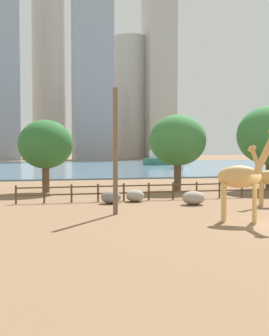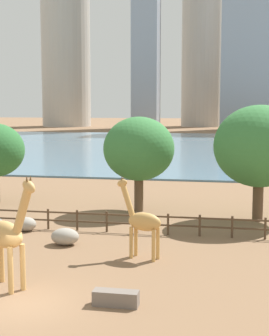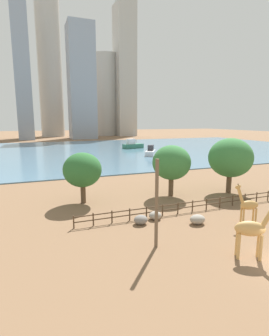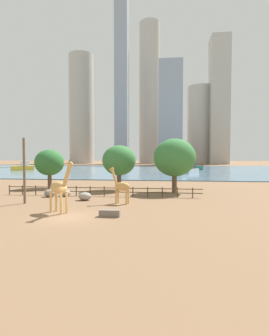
{
  "view_description": "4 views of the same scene",
  "coord_description": "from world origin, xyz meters",
  "px_view_note": "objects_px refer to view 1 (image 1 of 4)",
  "views": [
    {
      "loc": [
        -12.07,
        -18.01,
        3.72
      ],
      "look_at": [
        1.22,
        35.11,
        1.4
      ],
      "focal_mm": 45.0,
      "sensor_mm": 36.0,
      "label": 1
    },
    {
      "loc": [
        7.86,
        -18.28,
        7.84
      ],
      "look_at": [
        0.57,
        20.04,
        3.02
      ],
      "focal_mm": 55.0,
      "sensor_mm": 36.0,
      "label": 2
    },
    {
      "loc": [
        -16.11,
        -12.25,
        10.21
      ],
      "look_at": [
        1.57,
        33.51,
        1.33
      ],
      "focal_mm": 28.0,
      "sensor_mm": 36.0,
      "label": 3
    },
    {
      "loc": [
        8.32,
        -21.62,
        5.28
      ],
      "look_at": [
        1.9,
        33.02,
        2.8
      ],
      "focal_mm": 28.0,
      "sensor_mm": 36.0,
      "label": 4
    }
  ],
  "objects_px": {
    "boat_ferry": "(159,160)",
    "boulder_small": "(111,197)",
    "boulder_near_fence": "(135,196)",
    "giraffe_tall": "(269,177)",
    "tree_right_tall": "(45,145)",
    "giraffe_companion": "(243,177)",
    "boulder_by_pole": "(193,198)",
    "utility_pole": "(115,151)",
    "boat_tug": "(181,163)",
    "tree_left_large": "(178,141)"
  },
  "relations": [
    {
      "from": "boat_ferry",
      "to": "boulder_small",
      "type": "bearing_deg",
      "value": -125.11
    },
    {
      "from": "boulder_near_fence",
      "to": "boulder_small",
      "type": "height_order",
      "value": "boulder_small"
    },
    {
      "from": "giraffe_tall",
      "to": "tree_right_tall",
      "type": "distance_m",
      "value": 19.11
    },
    {
      "from": "giraffe_companion",
      "to": "boulder_small",
      "type": "height_order",
      "value": "giraffe_companion"
    },
    {
      "from": "giraffe_companion",
      "to": "boulder_by_pole",
      "type": "distance_m",
      "value": 7.34
    },
    {
      "from": "utility_pole",
      "to": "tree_right_tall",
      "type": "distance_m",
      "value": 14.28
    },
    {
      "from": "boulder_near_fence",
      "to": "boulder_small",
      "type": "distance_m",
      "value": 1.99
    },
    {
      "from": "tree_right_tall",
      "to": "boat_tug",
      "type": "xyz_separation_m",
      "value": [
        26.59,
        37.92,
        -3.01
      ]
    },
    {
      "from": "boulder_near_fence",
      "to": "boulder_by_pole",
      "type": "relative_size",
      "value": 0.84
    },
    {
      "from": "boulder_small",
      "to": "giraffe_tall",
      "type": "bearing_deg",
      "value": -20.21
    },
    {
      "from": "boulder_small",
      "to": "boat_ferry",
      "type": "distance_m",
      "value": 71.67
    },
    {
      "from": "giraffe_companion",
      "to": "boulder_near_fence",
      "type": "height_order",
      "value": "giraffe_companion"
    },
    {
      "from": "tree_left_large",
      "to": "boat_tug",
      "type": "distance_m",
      "value": 41.82
    },
    {
      "from": "giraffe_companion",
      "to": "utility_pole",
      "type": "xyz_separation_m",
      "value": [
        -5.85,
        4.2,
        1.29
      ]
    },
    {
      "from": "boulder_by_pole",
      "to": "boulder_small",
      "type": "bearing_deg",
      "value": 159.5
    },
    {
      "from": "giraffe_companion",
      "to": "boulder_by_pole",
      "type": "height_order",
      "value": "giraffe_companion"
    },
    {
      "from": "giraffe_tall",
      "to": "giraffe_companion",
      "type": "relative_size",
      "value": 0.83
    },
    {
      "from": "giraffe_tall",
      "to": "tree_right_tall",
      "type": "xyz_separation_m",
      "value": [
        -14.14,
        12.66,
        2.27
      ]
    },
    {
      "from": "boulder_near_fence",
      "to": "boat_tug",
      "type": "relative_size",
      "value": 0.19
    },
    {
      "from": "tree_right_tall",
      "to": "boat_tug",
      "type": "relative_size",
      "value": 0.91
    },
    {
      "from": "boulder_near_fence",
      "to": "tree_left_large",
      "type": "xyz_separation_m",
      "value": [
        5.86,
        7.27,
        4.17
      ]
    },
    {
      "from": "giraffe_companion",
      "to": "boat_tug",
      "type": "bearing_deg",
      "value": 103.23
    },
    {
      "from": "boulder_by_pole",
      "to": "boulder_small",
      "type": "relative_size",
      "value": 1.13
    },
    {
      "from": "giraffe_companion",
      "to": "boat_ferry",
      "type": "bearing_deg",
      "value": 106.14
    },
    {
      "from": "tree_right_tall",
      "to": "boat_tug",
      "type": "height_order",
      "value": "tree_right_tall"
    },
    {
      "from": "boulder_small",
      "to": "tree_left_large",
      "type": "relative_size",
      "value": 0.2
    },
    {
      "from": "utility_pole",
      "to": "tree_left_large",
      "type": "relative_size",
      "value": 1.05
    },
    {
      "from": "boulder_by_pole",
      "to": "boat_ferry",
      "type": "bearing_deg",
      "value": 74.46
    },
    {
      "from": "giraffe_tall",
      "to": "boulder_near_fence",
      "type": "height_order",
      "value": "giraffe_tall"
    },
    {
      "from": "giraffe_tall",
      "to": "utility_pole",
      "type": "relative_size",
      "value": 0.57
    },
    {
      "from": "tree_right_tall",
      "to": "boat_tug",
      "type": "distance_m",
      "value": 46.41
    },
    {
      "from": "boulder_small",
      "to": "boat_ferry",
      "type": "relative_size",
      "value": 0.17
    },
    {
      "from": "giraffe_tall",
      "to": "boulder_by_pole",
      "type": "xyz_separation_m",
      "value": [
        -4.7,
        1.7,
        -1.47
      ]
    },
    {
      "from": "boulder_by_pole",
      "to": "tree_right_tall",
      "type": "height_order",
      "value": "tree_right_tall"
    },
    {
      "from": "boat_ferry",
      "to": "boat_tug",
      "type": "xyz_separation_m",
      "value": [
        -2.12,
        -20.43,
        -0.17
      ]
    },
    {
      "from": "utility_pole",
      "to": "boulder_by_pole",
      "type": "xyz_separation_m",
      "value": [
        6.0,
        2.89,
        -3.18
      ]
    },
    {
      "from": "boulder_by_pole",
      "to": "boat_tug",
      "type": "height_order",
      "value": "boat_tug"
    },
    {
      "from": "boat_ferry",
      "to": "boat_tug",
      "type": "height_order",
      "value": "boat_ferry"
    },
    {
      "from": "utility_pole",
      "to": "boulder_small",
      "type": "distance_m",
      "value": 5.87
    },
    {
      "from": "utility_pole",
      "to": "tree_right_tall",
      "type": "relative_size",
      "value": 1.14
    },
    {
      "from": "giraffe_tall",
      "to": "giraffe_companion",
      "type": "distance_m",
      "value": 7.26
    },
    {
      "from": "tree_left_large",
      "to": "boat_ferry",
      "type": "bearing_deg",
      "value": 74.17
    },
    {
      "from": "giraffe_companion",
      "to": "tree_left_large",
      "type": "bearing_deg",
      "value": 111.78
    },
    {
      "from": "tree_left_large",
      "to": "boulder_by_pole",
      "type": "bearing_deg",
      "value": -103.78
    },
    {
      "from": "boulder_near_fence",
      "to": "boat_tug",
      "type": "height_order",
      "value": "boat_tug"
    },
    {
      "from": "giraffe_companion",
      "to": "utility_pole",
      "type": "relative_size",
      "value": 0.69
    },
    {
      "from": "giraffe_companion",
      "to": "boulder_small",
      "type": "relative_size",
      "value": 3.58
    },
    {
      "from": "boulder_near_fence",
      "to": "boulder_small",
      "type": "relative_size",
      "value": 0.94
    },
    {
      "from": "giraffe_tall",
      "to": "tree_left_large",
      "type": "bearing_deg",
      "value": -61.66
    },
    {
      "from": "boulder_small",
      "to": "tree_right_tall",
      "type": "height_order",
      "value": "tree_right_tall"
    }
  ]
}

